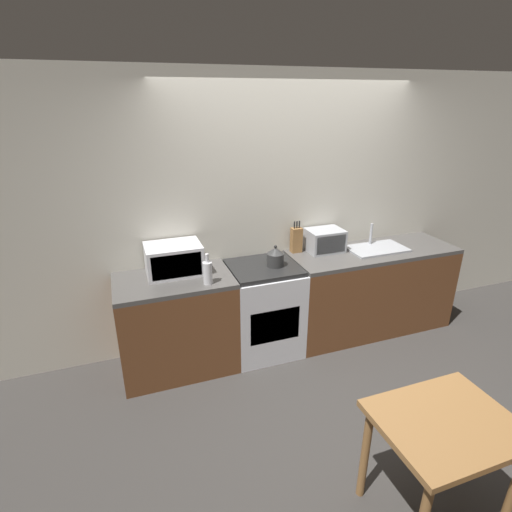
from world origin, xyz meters
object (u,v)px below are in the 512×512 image
kettle (275,257)px  dining_table (444,437)px  bottle (208,272)px  microwave (174,259)px  toaster_oven (325,240)px  stove_range (263,309)px

kettle → dining_table: 1.96m
bottle → dining_table: (0.91, -1.75, -0.40)m
microwave → dining_table: 2.39m
microwave → toaster_oven: 1.51m
bottle → kettle: bearing=13.4°
kettle → bottle: (-0.67, -0.16, 0.02)m
kettle → microwave: (-0.90, 0.15, 0.05)m
bottle → toaster_oven: size_ratio=0.75×
stove_range → kettle: (0.10, -0.03, 0.54)m
kettle → bottle: bottle is taller
kettle → toaster_oven: toaster_oven is taller
microwave → toaster_oven: microwave is taller
kettle → dining_table: bearing=-82.9°
kettle → toaster_oven: 0.64m
stove_range → microwave: (-0.80, 0.11, 0.59)m
stove_range → kettle: kettle is taller
stove_range → dining_table: stove_range is taller
kettle → dining_table: size_ratio=0.27×
stove_range → toaster_oven: toaster_oven is taller
toaster_oven → bottle: bearing=-164.9°
kettle → bottle: 0.69m
microwave → bottle: same height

